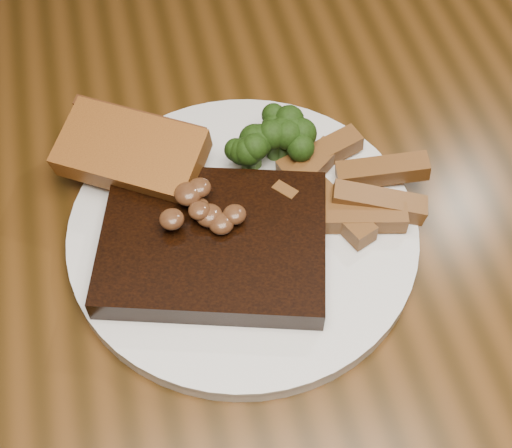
{
  "coord_description": "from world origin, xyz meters",
  "views": [
    {
      "loc": [
        -0.09,
        -0.33,
        1.27
      ],
      "look_at": [
        -0.01,
        0.0,
        0.78
      ],
      "focal_mm": 50.0,
      "sensor_mm": 36.0,
      "label": 1
    }
  ],
  "objects_px": {
    "chair_far": "(88,3)",
    "garlic_bread": "(135,168)",
    "steak": "(213,244)",
    "plate": "(243,233)",
    "dining_table": "(270,293)",
    "potato_wedges": "(331,195)"
  },
  "relations": [
    {
      "from": "garlic_bread",
      "to": "potato_wedges",
      "type": "height_order",
      "value": "garlic_bread"
    },
    {
      "from": "garlic_bread",
      "to": "chair_far",
      "type": "bearing_deg",
      "value": 125.33
    },
    {
      "from": "dining_table",
      "to": "chair_far",
      "type": "distance_m",
      "value": 0.75
    },
    {
      "from": "steak",
      "to": "potato_wedges",
      "type": "bearing_deg",
      "value": 30.37
    },
    {
      "from": "chair_far",
      "to": "steak",
      "type": "bearing_deg",
      "value": 97.7
    },
    {
      "from": "steak",
      "to": "garlic_bread",
      "type": "bearing_deg",
      "value": 135.29
    },
    {
      "from": "steak",
      "to": "garlic_bread",
      "type": "height_order",
      "value": "same"
    },
    {
      "from": "plate",
      "to": "garlic_bread",
      "type": "distance_m",
      "value": 0.11
    },
    {
      "from": "garlic_bread",
      "to": "potato_wedges",
      "type": "relative_size",
      "value": 1.18
    },
    {
      "from": "dining_table",
      "to": "plate",
      "type": "relative_size",
      "value": 5.34
    },
    {
      "from": "dining_table",
      "to": "steak",
      "type": "height_order",
      "value": "steak"
    },
    {
      "from": "plate",
      "to": "potato_wedges",
      "type": "bearing_deg",
      "value": 6.8
    },
    {
      "from": "dining_table",
      "to": "potato_wedges",
      "type": "xyz_separation_m",
      "value": [
        0.06,
        0.02,
        0.12
      ]
    },
    {
      "from": "chair_far",
      "to": "garlic_bread",
      "type": "relative_size",
      "value": 7.14
    },
    {
      "from": "plate",
      "to": "steak",
      "type": "xyz_separation_m",
      "value": [
        -0.03,
        -0.02,
        0.02
      ]
    },
    {
      "from": "steak",
      "to": "plate",
      "type": "bearing_deg",
      "value": 48.19
    },
    {
      "from": "plate",
      "to": "garlic_bread",
      "type": "xyz_separation_m",
      "value": [
        -0.08,
        0.08,
        0.02
      ]
    },
    {
      "from": "plate",
      "to": "steak",
      "type": "height_order",
      "value": "steak"
    },
    {
      "from": "dining_table",
      "to": "chair_far",
      "type": "height_order",
      "value": "chair_far"
    },
    {
      "from": "dining_table",
      "to": "steak",
      "type": "relative_size",
      "value": 8.78
    },
    {
      "from": "potato_wedges",
      "to": "chair_far",
      "type": "bearing_deg",
      "value": 106.13
    },
    {
      "from": "dining_table",
      "to": "potato_wedges",
      "type": "distance_m",
      "value": 0.13
    }
  ]
}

